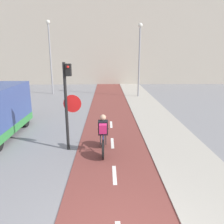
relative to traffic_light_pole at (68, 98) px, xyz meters
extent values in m
cube|color=white|center=(1.67, -1.96, -2.05)|extent=(0.12, 1.10, 0.00)
cube|color=white|center=(1.67, 0.54, -2.05)|extent=(0.12, 1.10, 0.00)
cube|color=white|center=(1.67, 3.04, -2.05)|extent=(0.12, 1.10, 0.00)
cube|color=#B2A899|center=(1.67, 21.74, 3.71)|extent=(60.00, 5.00, 11.56)
cylinder|color=black|center=(-0.08, 0.00, -0.39)|extent=(0.11, 0.11, 3.36)
cube|color=black|center=(0.07, 0.00, 1.02)|extent=(0.20, 0.20, 0.44)
sphere|color=red|center=(0.07, -0.11, 1.13)|extent=(0.09, 0.09, 0.09)
cone|color=red|center=(0.15, 0.00, -0.22)|extent=(0.67, 0.01, 0.67)
cone|color=silver|center=(0.15, 0.00, -0.22)|extent=(0.60, 0.02, 0.60)
cylinder|color=gray|center=(-3.66, 12.57, 1.06)|extent=(0.14, 0.14, 6.26)
sphere|color=silver|center=(-3.66, 12.57, 4.30)|extent=(0.36, 0.36, 0.36)
cylinder|color=gray|center=(4.22, 10.97, 0.84)|extent=(0.14, 0.14, 5.83)
sphere|color=silver|center=(4.22, 10.97, 3.86)|extent=(0.36, 0.36, 0.36)
cylinder|color=black|center=(1.30, -0.83, -1.74)|extent=(0.07, 0.68, 0.68)
cylinder|color=black|center=(1.30, 0.23, -1.74)|extent=(0.07, 0.68, 0.68)
cylinder|color=navy|center=(1.30, -0.10, -1.56)|extent=(0.04, 0.67, 0.42)
cylinder|color=navy|center=(1.30, -0.59, -1.54)|extent=(0.04, 0.35, 0.45)
cylinder|color=navy|center=(1.30, -0.26, -1.35)|extent=(0.04, 0.97, 0.07)
cylinder|color=navy|center=(1.30, -0.63, -1.74)|extent=(0.04, 0.40, 0.05)
cylinder|color=black|center=(1.30, 0.23, -1.31)|extent=(0.46, 0.03, 0.03)
cube|color=black|center=(1.30, -0.38, -1.05)|extent=(0.36, 0.31, 0.59)
sphere|color=tan|center=(1.30, -0.34, -0.67)|extent=(0.22, 0.22, 0.22)
cylinder|color=#232328|center=(1.20, -0.41, -1.49)|extent=(0.04, 0.07, 0.43)
cylinder|color=#232328|center=(1.40, -0.41, -1.49)|extent=(0.04, 0.07, 0.43)
cube|color=#DB286B|center=(1.30, -0.56, -1.03)|extent=(0.28, 0.23, 0.39)
cube|color=black|center=(-3.69, 3.66, -0.46)|extent=(1.85, 0.04, 0.70)
cylinder|color=black|center=(-2.76, 2.87, -1.72)|extent=(0.18, 0.70, 0.70)
camera|label=1|loc=(1.45, -7.99, 1.56)|focal=35.00mm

